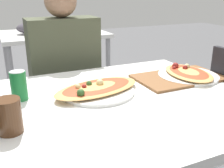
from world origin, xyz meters
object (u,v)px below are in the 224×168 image
dining_table (123,114)px  chair_far_seated (63,91)px  pizza_main (97,89)px  pizza_second (188,74)px  drink_glass (9,116)px  person_seated (65,67)px  soda_can (19,86)px

dining_table → chair_far_seated: 0.83m
dining_table → pizza_main: 0.16m
pizza_second → drink_glass: bearing=-166.4°
dining_table → pizza_main: (-0.08, 0.11, 0.09)m
person_seated → pizza_second: bearing=131.7°
person_seated → soda_can: size_ratio=9.77×
dining_table → pizza_main: size_ratio=2.42×
pizza_main → chair_far_seated: bearing=89.4°
dining_table → soda_can: size_ratio=8.78×
pizza_main → drink_glass: size_ratio=3.91×
drink_glass → pizza_second: 0.93m
dining_table → soda_can: (-0.40, 0.17, 0.14)m
pizza_main → soda_can: size_ratio=3.62×
drink_glass → pizza_second: drink_glass is taller
pizza_second → person_seated: bearing=131.7°
soda_can → drink_glass: soda_can is taller
dining_table → chair_far_seated: size_ratio=1.22×
person_seated → pizza_main: (-0.01, -0.59, 0.05)m
soda_can → pizza_second: soda_can is taller
person_seated → pizza_second: person_seated is taller
soda_can → pizza_main: bearing=-11.1°
person_seated → pizza_main: person_seated is taller
dining_table → pizza_main: pizza_main is taller
person_seated → drink_glass: bearing=63.9°
dining_table → soda_can: bearing=157.2°
soda_can → person_seated: bearing=57.9°
pizza_main → drink_glass: bearing=-151.7°
person_seated → drink_glass: (-0.39, -0.80, 0.09)m
person_seated → drink_glass: person_seated is taller
person_seated → pizza_second: (0.51, -0.58, 0.05)m
dining_table → chair_far_seated: bearing=94.9°
dining_table → person_seated: size_ratio=0.90×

